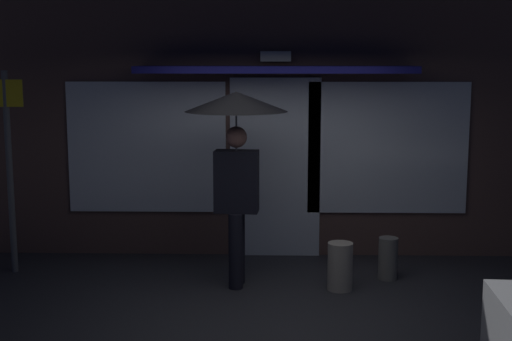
# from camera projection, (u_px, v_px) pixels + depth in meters

# --- Properties ---
(ground_plane) EXTENTS (18.00, 18.00, 0.00)m
(ground_plane) POSITION_uv_depth(u_px,v_px,m) (275.00, 319.00, 6.58)
(ground_plane) COLOR #2D2D33
(building_facade) EXTENTS (9.39, 1.00, 4.10)m
(building_facade) POSITION_uv_depth(u_px,v_px,m) (275.00, 91.00, 8.57)
(building_facade) COLOR brown
(building_facade) RESTS_ON ground
(person_with_umbrella) EXTENTS (1.08, 1.08, 2.09)m
(person_with_umbrella) POSITION_uv_depth(u_px,v_px,m) (236.00, 134.00, 7.31)
(person_with_umbrella) COLOR black
(person_with_umbrella) RESTS_ON ground
(street_sign_post) EXTENTS (0.40, 0.07, 2.30)m
(street_sign_post) POSITION_uv_depth(u_px,v_px,m) (9.00, 159.00, 7.84)
(street_sign_post) COLOR #595B60
(street_sign_post) RESTS_ON ground
(sidewalk_bollard) EXTENTS (0.21, 0.21, 0.47)m
(sidewalk_bollard) POSITION_uv_depth(u_px,v_px,m) (388.00, 258.00, 7.75)
(sidewalk_bollard) COLOR slate
(sidewalk_bollard) RESTS_ON ground
(sidewalk_bollard_2) EXTENTS (0.27, 0.27, 0.51)m
(sidewalk_bollard_2) POSITION_uv_depth(u_px,v_px,m) (340.00, 266.00, 7.38)
(sidewalk_bollard_2) COLOR #B2A899
(sidewalk_bollard_2) RESTS_ON ground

